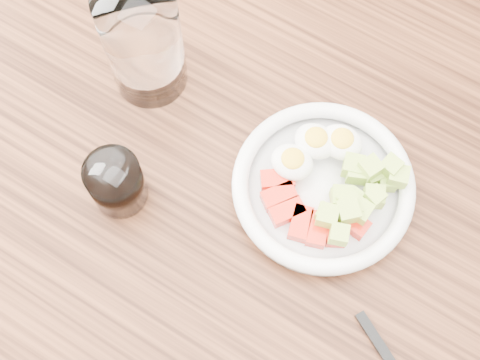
# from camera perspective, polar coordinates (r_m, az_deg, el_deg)

# --- Properties ---
(ground) EXTENTS (4.00, 4.00, 0.00)m
(ground) POSITION_cam_1_polar(r_m,az_deg,el_deg) (1.57, 0.12, -10.90)
(ground) COLOR brown
(ground) RESTS_ON ground
(dining_table) EXTENTS (1.50, 0.90, 0.77)m
(dining_table) POSITION_cam_1_polar(r_m,az_deg,el_deg) (0.92, 0.20, -3.70)
(dining_table) COLOR brown
(dining_table) RESTS_ON ground
(bowl) EXTENTS (0.22, 0.22, 0.06)m
(bowl) POSITION_cam_1_polar(r_m,az_deg,el_deg) (0.82, 7.28, -0.42)
(bowl) COLOR white
(bowl) RESTS_ON dining_table
(water_glass) EXTENTS (0.10, 0.10, 0.17)m
(water_glass) POSITION_cam_1_polar(r_m,az_deg,el_deg) (0.83, -8.28, 11.65)
(water_glass) COLOR white
(water_glass) RESTS_ON dining_table
(coffee_glass) EXTENTS (0.07, 0.07, 0.08)m
(coffee_glass) POSITION_cam_1_polar(r_m,az_deg,el_deg) (0.81, -10.51, -0.25)
(coffee_glass) COLOR white
(coffee_glass) RESTS_ON dining_table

